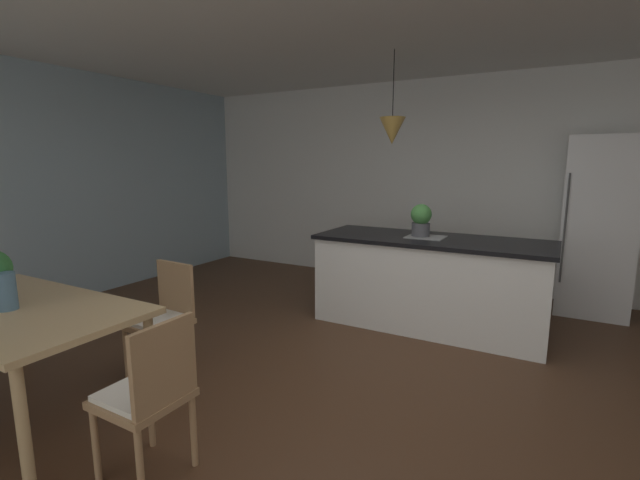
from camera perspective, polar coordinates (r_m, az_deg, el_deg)
name	(u,v)px	position (r m, az deg, el deg)	size (l,w,h in m)	color
ground_plane	(373,402)	(3.29, 6.92, -20.11)	(10.00, 8.40, 0.04)	#4C301E
wall_back_kitchen	(472,185)	(6.01, 19.15, 6.80)	(10.00, 0.12, 2.70)	white
window_wall_left_glazing	(28,189)	(5.76, -33.62, 5.58)	(0.06, 8.40, 2.70)	#9EB7C6
dining_table	(15,317)	(3.43, -34.84, -8.17)	(1.71, 0.92, 0.73)	tan
chair_far_right	(163,316)	(3.60, -19.66, -9.27)	(0.42, 0.42, 0.87)	#A87F56
chair_kitchen_end	(149,393)	(2.52, -21.30, -17.98)	(0.40, 0.40, 0.87)	#A87F56
kitchen_island	(430,281)	(4.54, 14.02, -5.21)	(2.24, 0.86, 0.91)	white
refrigerator	(598,227)	(5.56, 32.32, 1.48)	(0.69, 0.67, 1.91)	silver
pendant_over_island_main	(392,131)	(4.52, 9.35, 13.81)	(0.26, 0.26, 0.89)	black
potted_plant_on_island	(421,220)	(4.45, 12.96, 2.57)	(0.20, 0.20, 0.33)	#4C4C51
vase_on_dining_table	(6,291)	(3.32, -35.61, -5.44)	(0.12, 0.12, 0.23)	slate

